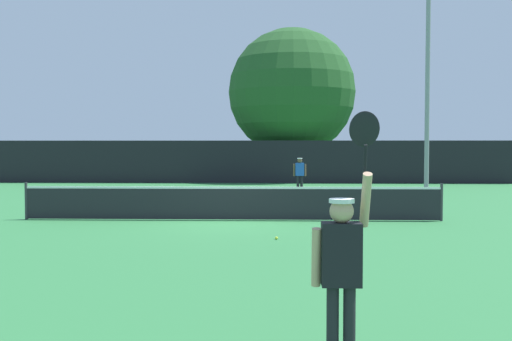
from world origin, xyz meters
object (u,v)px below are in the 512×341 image
at_px(player_serving, 342,257).
at_px(light_pole, 428,68).
at_px(large_tree, 292,92).
at_px(player_receiving, 300,172).
at_px(parked_car_near, 139,164).
at_px(tennis_ball, 276,238).
at_px(parked_car_mid, 293,165).

distance_m(player_serving, light_pole, 19.46).
bearing_deg(large_tree, player_receiving, -89.48).
relative_size(player_serving, parked_car_near, 0.58).
distance_m(light_pole, large_tree, 13.89).
bearing_deg(player_receiving, player_serving, 88.90).
xyz_separation_m(tennis_ball, parked_car_mid, (1.11, 26.69, 0.74)).
xyz_separation_m(player_receiving, large_tree, (-0.09, 10.23, 4.37)).
relative_size(light_pole, parked_car_mid, 2.07).
bearing_deg(player_serving, parked_car_mid, 89.20).
relative_size(parked_car_near, parked_car_mid, 0.98).
height_order(tennis_ball, parked_car_mid, parked_car_mid).
xyz_separation_m(player_serving, parked_car_near, (-9.94, 35.13, -0.33)).
xyz_separation_m(light_pole, parked_car_near, (-15.22, 16.84, -4.37)).
distance_m(light_pole, parked_car_mid, 17.62).
distance_m(tennis_ball, light_pole, 12.95).
relative_size(player_serving, large_tree, 0.27).
relative_size(player_serving, player_receiving, 1.61).
height_order(light_pole, parked_car_mid, light_pole).
relative_size(tennis_ball, light_pole, 0.01).
xyz_separation_m(player_serving, light_pole, (5.29, 18.29, 4.05)).
xyz_separation_m(player_serving, parked_car_mid, (0.48, 34.66, -0.33)).
bearing_deg(player_receiving, parked_car_mid, -90.32).
bearing_deg(player_serving, light_pole, 73.88).
bearing_deg(tennis_ball, player_receiving, 85.48).
bearing_deg(player_serving, large_tree, 89.43).
relative_size(player_serving, light_pole, 0.27).
distance_m(player_receiving, parked_car_mid, 13.64).
xyz_separation_m(tennis_ball, light_pole, (5.91, 10.32, 5.12)).
height_order(tennis_ball, parked_car_near, parked_car_near).
relative_size(player_serving, parked_car_mid, 0.57).
distance_m(parked_car_near, parked_car_mid, 10.43).
height_order(player_serving, light_pole, light_pole).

